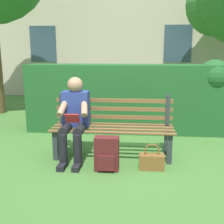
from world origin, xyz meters
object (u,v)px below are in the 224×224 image
at_px(backpack, 107,154).
at_px(handbag, 152,161).
at_px(park_bench, 113,126).
at_px(person_seated, 74,117).

xyz_separation_m(backpack, handbag, (-0.59, -0.08, -0.11)).
relative_size(park_bench, handbag, 4.97).
bearing_deg(backpack, park_bench, -93.87).
relative_size(park_bench, backpack, 3.90).
bearing_deg(backpack, person_seated, -36.15).
distance_m(park_bench, backpack, 0.60).
height_order(backpack, handbag, backpack).
xyz_separation_m(park_bench, person_seated, (0.54, 0.18, 0.17)).
bearing_deg(handbag, park_bench, -40.49).
bearing_deg(handbag, person_seated, -14.91).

